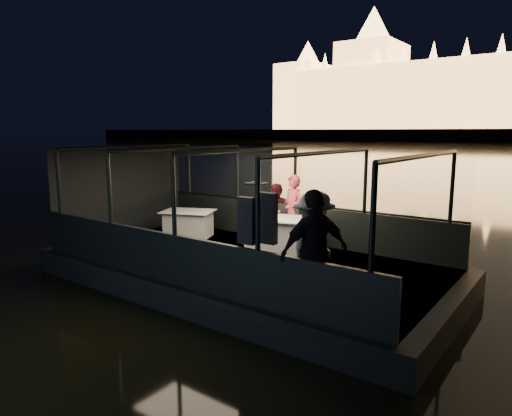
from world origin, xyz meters
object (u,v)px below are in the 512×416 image
Objects in this scene: passenger_stripe at (314,250)px; wine_bottle at (247,210)px; dining_table_aft at (188,222)px; person_woman_coral at (293,214)px; coat_stand at (256,245)px; chair_port_left at (276,227)px; chair_port_right at (287,228)px; person_man_maroon at (276,212)px; passenger_dark at (314,259)px; dining_table_central at (276,234)px.

passenger_stripe reaches higher than wine_bottle.
person_woman_coral is at bearing 18.83° from dining_table_aft.
passenger_stripe is (4.84, -2.11, 0.47)m from dining_table_aft.
wine_bottle is (-2.04, 2.41, 0.02)m from coat_stand.
wine_bottle is (-0.30, -0.73, 0.47)m from chair_port_left.
person_woman_coral is 1.18m from wine_bottle.
passenger_stripe is at bearing -49.82° from chair_port_left.
chair_port_right is at bearing -2.85° from chair_port_left.
wine_bottle is at bearing -121.09° from chair_port_right.
wine_bottle is at bearing 130.14° from coat_stand.
person_man_maroon reaches higher than chair_port_right.
passenger_stripe reaches higher than chair_port_left.
wine_bottle reaches higher than chair_port_right.
chair_port_left is at bearing 35.96° from passenger_stripe.
chair_port_right reaches higher than dining_table_aft.
passenger_dark is (1.05, 0.01, -0.05)m from coat_stand.
passenger_stripe is at bearing 27.39° from coat_stand.
person_woman_coral is 0.89× the size of passenger_dark.
chair_port_left is (-0.30, 0.45, 0.06)m from dining_table_central.
coat_stand reaches higher than dining_table_aft.
dining_table_aft is at bearing -157.91° from chair_port_right.
dining_table_aft is 2.33m from person_man_maroon.
chair_port_right is at bearing -111.63° from passenger_dark.
chair_port_right is at bearing 32.30° from passenger_stripe.
chair_port_left is 0.67× the size of person_man_maroon.
dining_table_aft is 0.66× the size of coat_stand.
person_woman_coral is 5.16× the size of wine_bottle.
person_man_maroon reaches higher than chair_port_left.
passenger_stripe is at bearing -34.98° from wine_bottle.
person_man_maroon reaches higher than wine_bottle.
chair_port_right reaches higher than dining_table_central.
coat_stand is (4.03, -2.53, 0.51)m from dining_table_aft.
person_woman_coral is at bearing 101.76° from chair_port_right.
person_man_maroon is (-0.46, 0.72, 0.36)m from dining_table_central.
wine_bottle is (-0.60, -0.28, 0.53)m from dining_table_central.
coat_stand is (1.44, -2.70, 0.51)m from dining_table_central.
chair_port_left is 3.62m from coat_stand.
person_man_maroon is 4.44× the size of wine_bottle.
chair_port_right is (0.31, 0.00, 0.00)m from chair_port_left.
chair_port_right is 0.53× the size of passenger_dark.
person_woman_coral reaches higher than wine_bottle.
dining_table_aft is 0.68× the size of passenger_dark.
wine_bottle is (-0.60, -1.00, 0.17)m from person_woman_coral.
passenger_stripe is at bearing -30.03° from person_man_maroon.
dining_table_central is 0.81× the size of passenger_stripe.
coat_stand is 5.96× the size of wine_bottle.
coat_stand is 3.71m from person_woman_coral.
wine_bottle is (-0.61, -0.73, 0.47)m from chair_port_right.
person_woman_coral is 0.46m from person_man_maroon.
person_man_maroon is (2.13, 0.88, 0.36)m from dining_table_aft.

